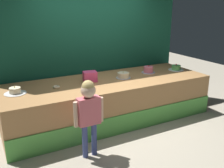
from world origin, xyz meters
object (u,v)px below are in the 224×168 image
Objects in this scene: cake_far_left at (15,91)px; cake_center_left at (123,75)px; child_figure at (89,109)px; cake_center_right at (148,70)px; pink_box at (90,76)px; cake_far_right at (176,68)px; donut at (56,87)px.

cake_center_left is (2.03, -0.02, 0.01)m from cake_far_left.
cake_center_right is at bearing 31.82° from child_figure.
child_figure is 4.03× the size of cake_center_right.
pink_box is 0.69m from cake_center_left.
pink_box is 2.04m from cake_far_right.
cake_far_right is at bearing -0.04° from cake_center_left.
donut is at bearing -1.89° from cake_far_left.
pink_box is at bearing 65.85° from child_figure.
cake_center_left is at bearing 179.96° from cake_far_right.
donut is 0.42× the size of cake_center_left.
child_figure is at bearing -81.25° from donut.
cake_far_left is at bearing 178.11° from donut.
cake_center_right reaches higher than donut.
donut is 2.04m from cake_center_right.
cake_center_left is at bearing -171.51° from cake_center_right.
child_figure is 4.77× the size of pink_box.
donut is 1.36m from cake_center_left.
cake_far_left is 1.21× the size of cake_center_left.
donut is at bearing 98.75° from child_figure.
cake_center_left is 1.36m from cake_far_right.
cake_far_left is at bearing -178.32° from cake_center_right.
cake_far_right is at bearing -8.57° from cake_center_right.
cake_center_left is 0.69m from cake_center_right.
cake_center_left is at bearing 0.04° from donut.
child_figure is at bearing -157.44° from cake_far_right.
child_figure is at bearing -138.38° from cake_center_left.
cake_far_left is 2.71m from cake_center_right.
cake_center_right is (2.03, 0.10, 0.04)m from donut.
pink_box reaches higher than donut.
cake_far_left is at bearing -177.16° from pink_box.
cake_far_left is at bearing 127.87° from child_figure.
pink_box reaches higher than cake_center_right.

